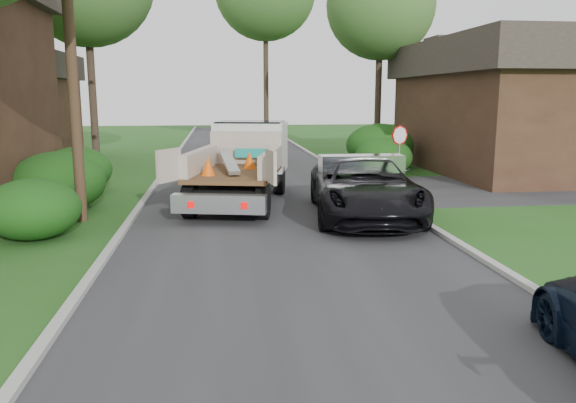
% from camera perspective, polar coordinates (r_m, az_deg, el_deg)
% --- Properties ---
extents(ground, '(120.00, 120.00, 0.00)m').
position_cam_1_polar(ground, '(12.04, 0.70, -6.41)').
color(ground, '#214F16').
rests_on(ground, ground).
extents(road, '(8.00, 90.00, 0.02)m').
position_cam_1_polar(road, '(21.75, -2.89, 1.29)').
color(road, '#28282B').
rests_on(road, ground).
extents(side_street, '(16.00, 7.00, 0.02)m').
position_cam_1_polar(side_street, '(24.76, 26.22, 1.34)').
color(side_street, '#28282B').
rests_on(side_street, ground).
extents(curb_left, '(0.20, 90.00, 0.12)m').
position_cam_1_polar(curb_left, '(21.83, -13.69, 1.18)').
color(curb_left, '#9E9E99').
rests_on(curb_left, ground).
extents(curb_right, '(0.20, 90.00, 0.12)m').
position_cam_1_polar(curb_right, '(22.42, 7.62, 1.63)').
color(curb_right, '#9E9E99').
rests_on(curb_right, ground).
extents(stop_sign, '(0.71, 0.32, 2.48)m').
position_cam_1_polar(stop_sign, '(21.57, 11.25, 5.76)').
color(stop_sign, slate).
rests_on(stop_sign, ground).
extents(utility_pole, '(2.42, 1.25, 10.00)m').
position_cam_1_polar(utility_pole, '(16.93, -21.25, 15.50)').
color(utility_pole, '#382619').
rests_on(utility_pole, ground).
extents(house_left_far, '(7.56, 7.56, 6.00)m').
position_cam_1_polar(house_left_far, '(35.47, -27.11, 8.70)').
color(house_left_far, '#392117').
rests_on(house_left_far, ground).
extents(house_right, '(9.72, 12.96, 6.20)m').
position_cam_1_polar(house_right, '(29.29, 23.01, 9.07)').
color(house_right, '#392117').
rests_on(house_right, ground).
extents(hedge_left_a, '(2.34, 2.34, 1.53)m').
position_cam_1_polar(hedge_left_a, '(15.38, -24.50, -0.69)').
color(hedge_left_a, '#11400E').
rests_on(hedge_left_a, ground).
extents(hedge_left_b, '(2.86, 2.86, 1.87)m').
position_cam_1_polar(hedge_left_b, '(18.75, -22.30, 1.88)').
color(hedge_left_b, '#11400E').
rests_on(hedge_left_b, ground).
extents(hedge_left_c, '(2.60, 2.60, 1.70)m').
position_cam_1_polar(hedge_left_c, '(22.20, -20.72, 3.00)').
color(hedge_left_c, '#11400E').
rests_on(hedge_left_c, ground).
extents(hedge_right_a, '(2.60, 2.60, 1.70)m').
position_cam_1_polar(hedge_right_a, '(25.64, 9.65, 4.47)').
color(hedge_right_a, '#11400E').
rests_on(hedge_right_a, ground).
extents(hedge_right_b, '(3.38, 3.38, 2.21)m').
position_cam_1_polar(hedge_right_b, '(28.67, 9.29, 5.63)').
color(hedge_right_b, '#11400E').
rests_on(hedge_right_b, ground).
extents(tree_right_far, '(6.00, 6.00, 11.50)m').
position_cam_1_polar(tree_right_far, '(33.06, 9.40, 19.10)').
color(tree_right_far, '#2D2119').
rests_on(tree_right_far, ground).
extents(flatbed_truck, '(4.34, 7.43, 2.65)m').
position_cam_1_polar(flatbed_truck, '(19.62, -4.36, 4.48)').
color(flatbed_truck, black).
rests_on(flatbed_truck, ground).
extents(black_pickup, '(3.66, 6.66, 1.77)m').
position_cam_1_polar(black_pickup, '(16.68, 7.79, 1.40)').
color(black_pickup, black).
rests_on(black_pickup, ground).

